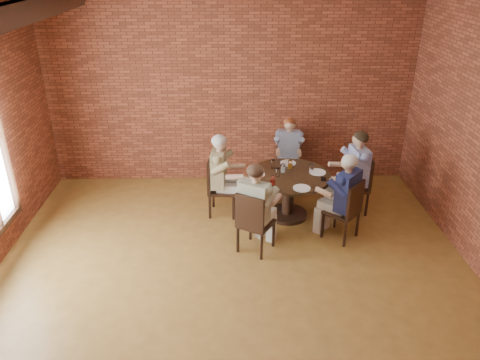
{
  "coord_description": "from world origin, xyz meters",
  "views": [
    {
      "loc": [
        -0.06,
        -4.64,
        3.88
      ],
      "look_at": [
        0.1,
        1.0,
        1.15
      ],
      "focal_mm": 35.0,
      "sensor_mm": 36.0,
      "label": 1
    }
  ],
  "objects_px": {
    "chair_a": "(358,182)",
    "diner_a": "(354,173)",
    "diner_d": "(256,208)",
    "diner_b": "(288,153)",
    "chair_d": "(253,221)",
    "chair_e": "(347,209)",
    "diner_c": "(223,176)",
    "chair_c": "(217,185)",
    "diner_e": "(343,197)",
    "chair_b": "(288,159)",
    "dining_table": "(288,187)",
    "smartphone": "(324,179)"
  },
  "relations": [
    {
      "from": "chair_d",
      "to": "smartphone",
      "type": "xyz_separation_m",
      "value": [
        1.13,
        0.83,
        0.24
      ]
    },
    {
      "from": "diner_c",
      "to": "diner_e",
      "type": "relative_size",
      "value": 1.01
    },
    {
      "from": "diner_b",
      "to": "chair_c",
      "type": "bearing_deg",
      "value": -135.66
    },
    {
      "from": "chair_a",
      "to": "diner_b",
      "type": "height_order",
      "value": "diner_b"
    },
    {
      "from": "chair_a",
      "to": "diner_a",
      "type": "bearing_deg",
      "value": -90.0
    },
    {
      "from": "dining_table",
      "to": "chair_c",
      "type": "distance_m",
      "value": 1.15
    },
    {
      "from": "diner_d",
      "to": "chair_e",
      "type": "bearing_deg",
      "value": -138.82
    },
    {
      "from": "chair_c",
      "to": "diner_d",
      "type": "xyz_separation_m",
      "value": [
        0.57,
        -1.08,
        0.16
      ]
    },
    {
      "from": "chair_c",
      "to": "diner_e",
      "type": "xyz_separation_m",
      "value": [
        1.85,
        -0.78,
        0.16
      ]
    },
    {
      "from": "diner_c",
      "to": "chair_e",
      "type": "height_order",
      "value": "diner_c"
    },
    {
      "from": "diner_c",
      "to": "chair_d",
      "type": "xyz_separation_m",
      "value": [
        0.43,
        -1.14,
        -0.17
      ]
    },
    {
      "from": "diner_c",
      "to": "diner_b",
      "type": "bearing_deg",
      "value": -43.14
    },
    {
      "from": "dining_table",
      "to": "diner_d",
      "type": "xyz_separation_m",
      "value": [
        -0.57,
        -0.94,
        0.15
      ]
    },
    {
      "from": "chair_c",
      "to": "smartphone",
      "type": "relative_size",
      "value": 6.42
    },
    {
      "from": "diner_a",
      "to": "diner_c",
      "type": "distance_m",
      "value": 2.12
    },
    {
      "from": "diner_e",
      "to": "chair_b",
      "type": "bearing_deg",
      "value": -120.48
    },
    {
      "from": "diner_d",
      "to": "diner_e",
      "type": "distance_m",
      "value": 1.32
    },
    {
      "from": "diner_c",
      "to": "chair_d",
      "type": "bearing_deg",
      "value": -152.65
    },
    {
      "from": "diner_d",
      "to": "chair_c",
      "type": "bearing_deg",
      "value": -30.91
    },
    {
      "from": "dining_table",
      "to": "chair_a",
      "type": "relative_size",
      "value": 1.35
    },
    {
      "from": "chair_e",
      "to": "diner_e",
      "type": "bearing_deg",
      "value": -90.0
    },
    {
      "from": "chair_b",
      "to": "smartphone",
      "type": "relative_size",
      "value": 6.14
    },
    {
      "from": "chair_b",
      "to": "chair_d",
      "type": "bearing_deg",
      "value": -102.32
    },
    {
      "from": "chair_b",
      "to": "diner_c",
      "type": "distance_m",
      "value": 1.61
    },
    {
      "from": "chair_a",
      "to": "diner_d",
      "type": "xyz_separation_m",
      "value": [
        -1.73,
        -1.09,
        0.16
      ]
    },
    {
      "from": "chair_d",
      "to": "diner_e",
      "type": "bearing_deg",
      "value": -133.13
    },
    {
      "from": "chair_c",
      "to": "smartphone",
      "type": "xyz_separation_m",
      "value": [
        1.65,
        -0.33,
        0.24
      ]
    },
    {
      "from": "diner_d",
      "to": "diner_e",
      "type": "xyz_separation_m",
      "value": [
        1.29,
        0.29,
        -0.0
      ]
    },
    {
      "from": "diner_e",
      "to": "chair_c",
      "type": "bearing_deg",
      "value": -70.72
    },
    {
      "from": "diner_a",
      "to": "diner_d",
      "type": "xyz_separation_m",
      "value": [
        -1.64,
        -1.08,
        -0.02
      ]
    },
    {
      "from": "diner_b",
      "to": "diner_c",
      "type": "distance_m",
      "value": 1.54
    },
    {
      "from": "diner_a",
      "to": "smartphone",
      "type": "xyz_separation_m",
      "value": [
        -0.56,
        -0.33,
        0.06
      ]
    },
    {
      "from": "chair_d",
      "to": "smartphone",
      "type": "bearing_deg",
      "value": -112.46
    },
    {
      "from": "diner_a",
      "to": "smartphone",
      "type": "relative_size",
      "value": 9.36
    },
    {
      "from": "dining_table",
      "to": "diner_b",
      "type": "xyz_separation_m",
      "value": [
        0.13,
        1.12,
        0.12
      ]
    },
    {
      "from": "diner_d",
      "to": "smartphone",
      "type": "distance_m",
      "value": 1.32
    },
    {
      "from": "diner_a",
      "to": "diner_b",
      "type": "relative_size",
      "value": 1.08
    },
    {
      "from": "dining_table",
      "to": "diner_c",
      "type": "height_order",
      "value": "diner_c"
    },
    {
      "from": "smartphone",
      "to": "chair_e",
      "type": "bearing_deg",
      "value": -52.69
    },
    {
      "from": "chair_a",
      "to": "chair_e",
      "type": "bearing_deg",
      "value": -31.29
    },
    {
      "from": "diner_a",
      "to": "diner_e",
      "type": "height_order",
      "value": "diner_a"
    },
    {
      "from": "diner_a",
      "to": "chair_b",
      "type": "height_order",
      "value": "diner_a"
    },
    {
      "from": "chair_e",
      "to": "chair_d",
      "type": "bearing_deg",
      "value": -35.36
    },
    {
      "from": "diner_a",
      "to": "diner_e",
      "type": "relative_size",
      "value": 1.03
    },
    {
      "from": "chair_e",
      "to": "diner_e",
      "type": "distance_m",
      "value": 0.19
    },
    {
      "from": "diner_b",
      "to": "chair_d",
      "type": "relative_size",
      "value": 1.36
    },
    {
      "from": "chair_a",
      "to": "diner_b",
      "type": "xyz_separation_m",
      "value": [
        -1.03,
        0.96,
        0.12
      ]
    },
    {
      "from": "diner_c",
      "to": "chair_e",
      "type": "relative_size",
      "value": 1.44
    },
    {
      "from": "chair_c",
      "to": "chair_e",
      "type": "height_order",
      "value": "chair_c"
    },
    {
      "from": "chair_c",
      "to": "diner_c",
      "type": "height_order",
      "value": "diner_c"
    }
  ]
}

